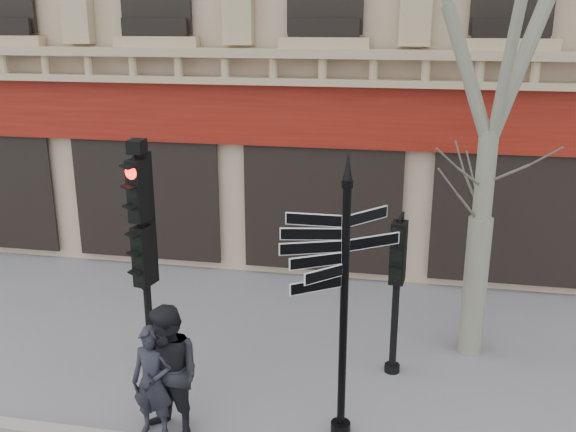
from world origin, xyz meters
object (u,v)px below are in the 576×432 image
fingerpost (345,253)px  traffic_signal_main (143,231)px  traffic_signal_secondary (397,269)px  pedestrian_b (169,374)px  pedestrian_a (152,382)px

fingerpost → traffic_signal_main: fingerpost is taller
traffic_signal_secondary → pedestrian_b: size_ratio=1.34×
traffic_signal_main → traffic_signal_secondary: size_ratio=1.48×
fingerpost → pedestrian_b: fingerpost is taller
pedestrian_b → traffic_signal_main: bearing=147.5°
fingerpost → traffic_signal_main: (-3.20, 1.02, -0.25)m
pedestrian_a → pedestrian_b: 0.30m
traffic_signal_main → pedestrian_b: traffic_signal_main is taller
fingerpost → traffic_signal_main: 3.37m
traffic_signal_main → traffic_signal_secondary: 3.96m
fingerpost → pedestrian_b: (-2.27, -0.51, -1.71)m
traffic_signal_main → pedestrian_a: traffic_signal_main is taller
traffic_signal_secondary → pedestrian_a: size_ratio=1.60×
pedestrian_a → pedestrian_b: (0.25, -0.00, 0.16)m
pedestrian_a → pedestrian_b: bearing=3.1°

